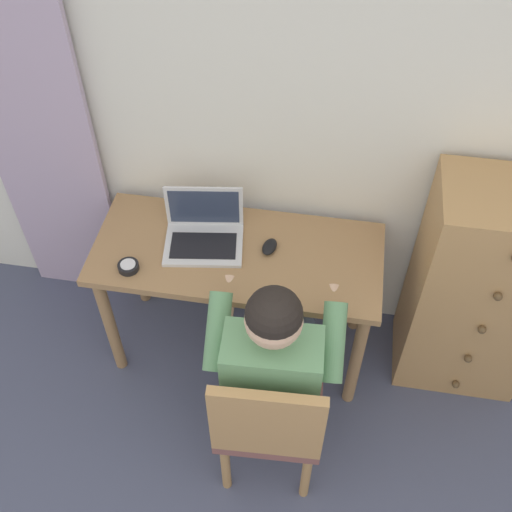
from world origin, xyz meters
The scene contains 9 objects.
wall_back centered at (0.00, 2.20, 1.25)m, with size 4.80×0.05×2.50m, color silver.
curtain_panel centered at (-1.44, 2.13, 1.14)m, with size 0.52×0.03×2.27m, color #B29EBC.
desk centered at (-0.49, 1.85, 0.62)m, with size 1.27×0.55×0.73m.
dresser centered at (0.58, 1.94, 0.57)m, with size 0.57×0.44×1.15m.
chair centered at (-0.25, 1.21, 0.49)m, with size 0.44×0.42×0.87m.
person_seated centered at (-0.26, 1.40, 0.67)m, with size 0.55×0.60×1.19m.
laptop centered at (-0.65, 1.90, 0.78)m, with size 0.37×0.30×0.24m.
computer_mouse centered at (-0.36, 1.89, 0.75)m, with size 0.06×0.10×0.03m, color black.
desk_clock centered at (-0.93, 1.68, 0.75)m, with size 0.09×0.09×0.03m.
Camera 1 is at (-0.12, 0.09, 2.75)m, focal length 43.60 mm.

